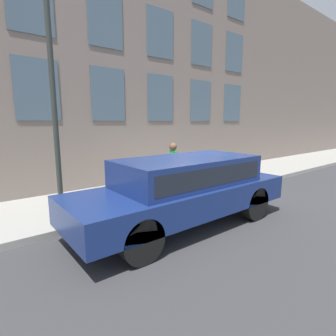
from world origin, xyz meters
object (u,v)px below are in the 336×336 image
(person, at_px, (173,162))
(parked_truck_navy_near, at_px, (185,186))
(fire_hydrant, at_px, (163,184))
(street_lamp, at_px, (50,58))

(person, relative_size, parked_truck_navy_near, 0.30)
(parked_truck_navy_near, bearing_deg, person, -33.23)
(fire_hydrant, xyz_separation_m, parked_truck_navy_near, (-1.83, 0.76, 0.42))
(person, xyz_separation_m, parked_truck_navy_near, (-2.05, 1.34, -0.16))
(parked_truck_navy_near, distance_m, street_lamp, 4.06)
(fire_hydrant, height_order, person, person)
(fire_hydrant, bearing_deg, street_lamp, 86.03)
(person, distance_m, parked_truck_navy_near, 2.46)
(fire_hydrant, xyz_separation_m, person, (0.23, -0.58, 0.57))
(person, distance_m, street_lamp, 4.37)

